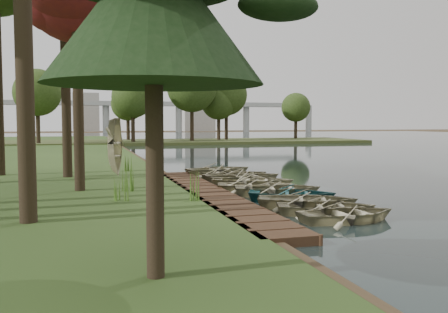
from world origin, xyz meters
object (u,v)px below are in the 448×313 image
object	(u,v)px
rowboat_1	(326,205)
stored_rowboat	(117,170)
boardwalk	(210,196)
rowboat_2	(308,198)
rowboat_0	(348,211)

from	to	relation	value
rowboat_1	stored_rowboat	bearing A→B (deg)	45.19
boardwalk	rowboat_2	xyz separation A→B (m)	(2.73, -3.10, 0.26)
boardwalk	stored_rowboat	bearing A→B (deg)	114.11
rowboat_0	stored_rowboat	size ratio (longest dim) A/B	1.06
rowboat_0	rowboat_1	bearing A→B (deg)	4.50
rowboat_0	rowboat_2	bearing A→B (deg)	2.59
boardwalk	stored_rowboat	size ratio (longest dim) A/B	5.44
rowboat_0	stored_rowboat	world-z (taller)	stored_rowboat
rowboat_2	stored_rowboat	world-z (taller)	stored_rowboat
rowboat_0	stored_rowboat	bearing A→B (deg)	24.28
rowboat_2	stored_rowboat	distance (m)	11.59
rowboat_0	stored_rowboat	xyz separation A→B (m)	(-6.00, 12.49, 0.23)
boardwalk	rowboat_1	world-z (taller)	rowboat_1
rowboat_1	rowboat_2	world-z (taller)	rowboat_2
rowboat_2	boardwalk	bearing A→B (deg)	63.70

